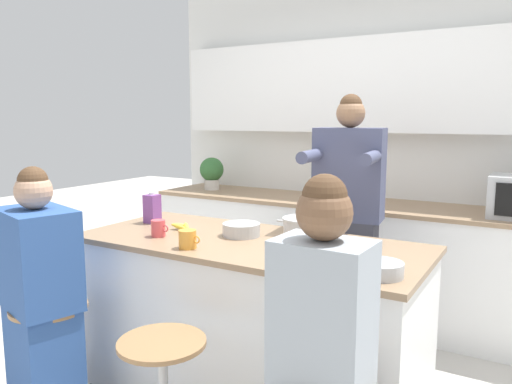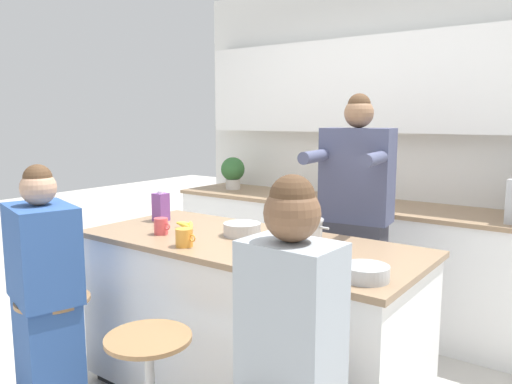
{
  "view_description": "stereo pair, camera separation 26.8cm",
  "coord_description": "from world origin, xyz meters",
  "px_view_note": "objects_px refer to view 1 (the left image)",
  "views": [
    {
      "loc": [
        1.34,
        -2.21,
        1.57
      ],
      "look_at": [
        0.0,
        0.08,
        1.17
      ],
      "focal_mm": 35.0,
      "sensor_mm": 36.0,
      "label": 1
    },
    {
      "loc": [
        1.57,
        -2.06,
        1.57
      ],
      "look_at": [
        0.0,
        0.08,
        1.17
      ],
      "focal_mm": 35.0,
      "sensor_mm": 36.0,
      "label": 2
    }
  ],
  "objects_px": {
    "bar_stool_leftmost": "(52,360)",
    "coffee_cup_near": "(188,239)",
    "banana_bunch": "(182,226)",
    "person_wrapped_blanket": "(41,309)",
    "juice_carton": "(152,209)",
    "person_cooking": "(347,235)",
    "fruit_bowl": "(380,269)",
    "coffee_cup_far": "(158,228)",
    "kitchen_island": "(248,322)",
    "potted_plant": "(212,172)",
    "cooking_pot": "(304,231)"
  },
  "relations": [
    {
      "from": "person_wrapped_blanket",
      "to": "coffee_cup_far",
      "type": "xyz_separation_m",
      "value": [
        0.3,
        0.54,
        0.34
      ]
    },
    {
      "from": "coffee_cup_far",
      "to": "person_cooking",
      "type": "bearing_deg",
      "value": 49.06
    },
    {
      "from": "person_cooking",
      "to": "banana_bunch",
      "type": "relative_size",
      "value": 12.61
    },
    {
      "from": "person_cooking",
      "to": "juice_carton",
      "type": "xyz_separation_m",
      "value": [
        -1.04,
        -0.62,
        0.17
      ]
    },
    {
      "from": "potted_plant",
      "to": "person_wrapped_blanket",
      "type": "bearing_deg",
      "value": -76.5
    },
    {
      "from": "bar_stool_leftmost",
      "to": "coffee_cup_far",
      "type": "bearing_deg",
      "value": 61.68
    },
    {
      "from": "coffee_cup_near",
      "to": "bar_stool_leftmost",
      "type": "bearing_deg",
      "value": -145.42
    },
    {
      "from": "banana_bunch",
      "to": "juice_carton",
      "type": "xyz_separation_m",
      "value": [
        -0.28,
        0.06,
        0.07
      ]
    },
    {
      "from": "kitchen_island",
      "to": "coffee_cup_near",
      "type": "bearing_deg",
      "value": -121.32
    },
    {
      "from": "fruit_bowl",
      "to": "potted_plant",
      "type": "bearing_deg",
      "value": 140.06
    },
    {
      "from": "bar_stool_leftmost",
      "to": "juice_carton",
      "type": "height_order",
      "value": "juice_carton"
    },
    {
      "from": "bar_stool_leftmost",
      "to": "coffee_cup_far",
      "type": "distance_m",
      "value": 0.85
    },
    {
      "from": "kitchen_island",
      "to": "fruit_bowl",
      "type": "distance_m",
      "value": 0.95
    },
    {
      "from": "bar_stool_leftmost",
      "to": "banana_bunch",
      "type": "relative_size",
      "value": 4.72
    },
    {
      "from": "fruit_bowl",
      "to": "person_cooking",
      "type": "bearing_deg",
      "value": 117.13
    },
    {
      "from": "fruit_bowl",
      "to": "banana_bunch",
      "type": "xyz_separation_m",
      "value": [
        -1.25,
        0.27,
        -0.01
      ]
    },
    {
      "from": "person_cooking",
      "to": "fruit_bowl",
      "type": "distance_m",
      "value": 1.08
    },
    {
      "from": "person_wrapped_blanket",
      "to": "person_cooking",
      "type": "bearing_deg",
      "value": 69.56
    },
    {
      "from": "person_cooking",
      "to": "coffee_cup_near",
      "type": "distance_m",
      "value": 1.11
    },
    {
      "from": "bar_stool_leftmost",
      "to": "cooking_pot",
      "type": "relative_size",
      "value": 2.04
    },
    {
      "from": "kitchen_island",
      "to": "cooking_pot",
      "type": "distance_m",
      "value": 0.6
    },
    {
      "from": "banana_bunch",
      "to": "bar_stool_leftmost",
      "type": "bearing_deg",
      "value": -111.45
    },
    {
      "from": "kitchen_island",
      "to": "coffee_cup_near",
      "type": "distance_m",
      "value": 0.61
    },
    {
      "from": "banana_bunch",
      "to": "juice_carton",
      "type": "height_order",
      "value": "juice_carton"
    },
    {
      "from": "kitchen_island",
      "to": "bar_stool_leftmost",
      "type": "xyz_separation_m",
      "value": [
        -0.75,
        -0.68,
        -0.11
      ]
    },
    {
      "from": "coffee_cup_far",
      "to": "potted_plant",
      "type": "distance_m",
      "value": 1.87
    },
    {
      "from": "kitchen_island",
      "to": "banana_bunch",
      "type": "relative_size",
      "value": 13.77
    },
    {
      "from": "coffee_cup_near",
      "to": "potted_plant",
      "type": "xyz_separation_m",
      "value": [
        -1.13,
        1.79,
        0.11
      ]
    },
    {
      "from": "person_wrapped_blanket",
      "to": "banana_bunch",
      "type": "relative_size",
      "value": 9.87
    },
    {
      "from": "cooking_pot",
      "to": "fruit_bowl",
      "type": "xyz_separation_m",
      "value": [
        0.5,
        -0.34,
        -0.04
      ]
    },
    {
      "from": "kitchen_island",
      "to": "coffee_cup_near",
      "type": "relative_size",
      "value": 15.45
    },
    {
      "from": "person_wrapped_blanket",
      "to": "banana_bunch",
      "type": "distance_m",
      "value": 0.85
    },
    {
      "from": "person_cooking",
      "to": "cooking_pot",
      "type": "bearing_deg",
      "value": -98.76
    },
    {
      "from": "person_cooking",
      "to": "bar_stool_leftmost",
      "type": "bearing_deg",
      "value": -134.27
    },
    {
      "from": "person_cooking",
      "to": "fruit_bowl",
      "type": "height_order",
      "value": "person_cooking"
    },
    {
      "from": "person_wrapped_blanket",
      "to": "coffee_cup_near",
      "type": "bearing_deg",
      "value": 51.66
    },
    {
      "from": "bar_stool_leftmost",
      "to": "coffee_cup_near",
      "type": "distance_m",
      "value": 0.93
    },
    {
      "from": "bar_stool_leftmost",
      "to": "cooking_pot",
      "type": "xyz_separation_m",
      "value": [
        1.03,
        0.78,
        0.64
      ]
    },
    {
      "from": "person_cooking",
      "to": "banana_bunch",
      "type": "height_order",
      "value": "person_cooking"
    },
    {
      "from": "coffee_cup_far",
      "to": "banana_bunch",
      "type": "distance_m",
      "value": 0.2
    },
    {
      "from": "fruit_bowl",
      "to": "potted_plant",
      "type": "xyz_separation_m",
      "value": [
        -2.08,
        1.75,
        0.13
      ]
    },
    {
      "from": "person_wrapped_blanket",
      "to": "coffee_cup_far",
      "type": "height_order",
      "value": "person_wrapped_blanket"
    },
    {
      "from": "fruit_bowl",
      "to": "bar_stool_leftmost",
      "type": "bearing_deg",
      "value": -163.94
    },
    {
      "from": "juice_carton",
      "to": "banana_bunch",
      "type": "bearing_deg",
      "value": -12.3
    },
    {
      "from": "kitchen_island",
      "to": "coffee_cup_near",
      "type": "xyz_separation_m",
      "value": [
        -0.18,
        -0.29,
        0.5
      ]
    },
    {
      "from": "person_wrapped_blanket",
      "to": "juice_carton",
      "type": "xyz_separation_m",
      "value": [
        0.02,
        0.8,
        0.38
      ]
    },
    {
      "from": "banana_bunch",
      "to": "potted_plant",
      "type": "bearing_deg",
      "value": 119.43
    },
    {
      "from": "bar_stool_leftmost",
      "to": "coffee_cup_far",
      "type": "height_order",
      "value": "coffee_cup_far"
    },
    {
      "from": "bar_stool_leftmost",
      "to": "potted_plant",
      "type": "bearing_deg",
      "value": 104.25
    },
    {
      "from": "kitchen_island",
      "to": "person_cooking",
      "type": "distance_m",
      "value": 0.86
    }
  ]
}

